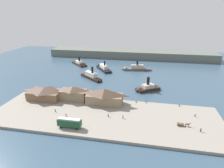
{
  "coord_description": "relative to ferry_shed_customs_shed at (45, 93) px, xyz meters",
  "views": [
    {
      "loc": [
        19.18,
        -99.58,
        47.34
      ],
      "look_at": [
        -3.53,
        18.04,
        2.0
      ],
      "focal_mm": 30.38,
      "sensor_mm": 36.0,
      "label": 1
    }
  ],
  "objects": [
    {
      "name": "ferry_mid_harbor",
      "position": [
        55.73,
        25.31,
        -3.03
      ],
      "size": [
        17.2,
        13.95,
        10.8
      ],
      "color": "black",
      "rests_on": "ground"
    },
    {
      "name": "seawall_edge",
      "position": [
        36.73,
        6.54,
        -4.18
      ],
      "size": [
        110.0,
        0.8,
        1.0
      ],
      "primitive_type": "cube",
      "color": "slate",
      "rests_on": "ground"
    },
    {
      "name": "ferry_shed_customs_shed",
      "position": [
        0.0,
        0.0,
        0.0
      ],
      "size": [
        18.67,
        10.95,
        6.86
      ],
      "color": "brown",
      "rests_on": "quay_promenade"
    },
    {
      "name": "horse_cart",
      "position": [
        72.82,
        -14.45,
        -2.55
      ],
      "size": [
        5.65,
        1.43,
        1.87
      ],
      "color": "brown",
      "rests_on": "quay_promenade"
    },
    {
      "name": "pedestrian_by_tram",
      "position": [
        12.58,
        -13.28,
        -2.77
      ],
      "size": [
        0.39,
        0.39,
        1.56
      ],
      "color": "#33384C",
      "rests_on": "quay_promenade"
    },
    {
      "name": "street_tram",
      "position": [
        25.02,
        -24.84,
        -0.97
      ],
      "size": [
        10.18,
        2.92,
        4.3
      ],
      "color": "#1E4C2D",
      "rests_on": "quay_promenade"
    },
    {
      "name": "quay_promenade",
      "position": [
        36.73,
        -11.86,
        -4.08
      ],
      "size": [
        110.0,
        36.0,
        1.2
      ],
      "primitive_type": "cube",
      "color": "gray",
      "rests_on": "ground"
    },
    {
      "name": "ferry_approaching_east",
      "position": [
        -6.71,
        76.97,
        -3.51
      ],
      "size": [
        21.09,
        21.3,
        10.19
      ],
      "color": "black",
      "rests_on": "ground"
    },
    {
      "name": "pedestrian_walking_east",
      "position": [
        79.32,
        -17.52,
        -2.67
      ],
      "size": [
        0.44,
        0.44,
        1.78
      ],
      "color": "#232328",
      "rests_on": "quay_promenade"
    },
    {
      "name": "ferry_shed_west_terminal",
      "position": [
        34.56,
        0.06,
        0.89
      ],
      "size": [
        19.41,
        8.8,
        8.61
      ],
      "color": "#847056",
      "rests_on": "quay_promenade"
    },
    {
      "name": "pedestrian_walking_west",
      "position": [
        19.67,
        -16.49,
        -2.73
      ],
      "size": [
        0.41,
        0.41,
        1.64
      ],
      "color": "#6B5B4C",
      "rests_on": "quay_promenade"
    },
    {
      "name": "pedestrian_near_cart",
      "position": [
        79.64,
        -5.11,
        -2.75
      ],
      "size": [
        0.4,
        0.4,
        1.6
      ],
      "color": "#232328",
      "rests_on": "quay_promenade"
    },
    {
      "name": "ground_plane",
      "position": [
        36.73,
        10.14,
        -4.68
      ],
      "size": [
        320.0,
        320.0,
        0.0
      ],
      "primitive_type": "plane",
      "color": "#385166"
    },
    {
      "name": "ferry_near_quay",
      "position": [
        15.78,
        40.4,
        -2.69
      ],
      "size": [
        21.35,
        18.28,
        10.95
      ],
      "color": "black",
      "rests_on": "ground"
    },
    {
      "name": "far_headland",
      "position": [
        36.73,
        120.14,
        -0.68
      ],
      "size": [
        180.0,
        24.0,
        8.0
      ],
      "primitive_type": "cube",
      "color": "#60665B",
      "rests_on": "ground"
    },
    {
      "name": "ferry_approaching_west",
      "position": [
        44.29,
        70.9,
        -3.19
      ],
      "size": [
        26.24,
        9.49,
        10.21
      ],
      "color": "#514C47",
      "rests_on": "ground"
    },
    {
      "name": "ferry_shed_central_terminal",
      "position": [
        16.28,
        1.71,
        0.54
      ],
      "size": [
        15.0,
        7.47,
        7.94
      ],
      "color": "#847056",
      "rests_on": "quay_promenade"
    },
    {
      "name": "mooring_post_east",
      "position": [
        73.76,
        4.54,
        -3.03
      ],
      "size": [
        0.44,
        0.44,
        0.9
      ],
      "primitive_type": "cylinder",
      "color": "black",
      "rests_on": "quay_promenade"
    },
    {
      "name": "pedestrian_standing_center",
      "position": [
        39.3,
        -12.93,
        -2.75
      ],
      "size": [
        0.4,
        0.4,
        1.61
      ],
      "color": "#33384C",
      "rests_on": "quay_promenade"
    },
    {
      "name": "mooring_post_center_west",
      "position": [
        51.19,
        4.78,
        -3.03
      ],
      "size": [
        0.44,
        0.44,
        0.9
      ],
      "primitive_type": "cylinder",
      "color": "black",
      "rests_on": "quay_promenade"
    },
    {
      "name": "pedestrian_near_west_shed",
      "position": [
        46.34,
        -13.16,
        -2.68
      ],
      "size": [
        0.44,
        0.44,
        1.76
      ],
      "color": "#6B5B4C",
      "rests_on": "quay_promenade"
    },
    {
      "name": "ferry_moored_west",
      "position": [
        17.16,
        67.93,
        -3.08
      ],
      "size": [
        18.22,
        23.21,
        10.3
      ],
      "color": "black",
      "rests_on": "ground"
    },
    {
      "name": "mooring_post_west",
      "position": [
        56.51,
        5.27,
        -3.03
      ],
      "size": [
        0.44,
        0.44,
        0.9
      ],
      "primitive_type": "cylinder",
      "color": "black",
      "rests_on": "quay_promenade"
    }
  ]
}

